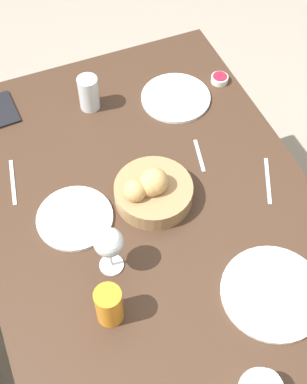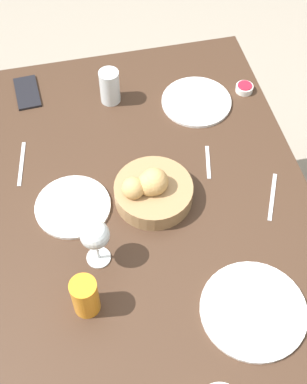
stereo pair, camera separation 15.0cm
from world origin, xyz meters
TOP-DOWN VIEW (x-y plane):
  - ground_plane at (0.00, 0.00)m, footprint 10.00×10.00m
  - dining_table at (0.00, 0.00)m, footprint 1.37×0.94m
  - bread_basket at (0.04, -0.02)m, footprint 0.22×0.22m
  - plate_near_left at (-0.34, -0.19)m, footprint 0.27×0.27m
  - plate_near_right at (0.39, -0.24)m, footprint 0.23×0.23m
  - plate_far_center at (0.06, 0.21)m, footprint 0.21×0.21m
  - juice_glass at (-0.24, 0.21)m, footprint 0.07×0.07m
  - water_tumbler at (0.46, 0.03)m, footprint 0.06×0.06m
  - wine_glass at (-0.11, 0.16)m, footprint 0.08×0.08m
  - jam_bowl_berry at (0.40, -0.41)m, footprint 0.06×0.06m
  - fork_silver at (-0.03, -0.35)m, footprint 0.16×0.08m
  - knife_silver at (0.25, 0.34)m, footprint 0.17×0.04m
  - spoon_coffee at (0.14, -0.21)m, footprint 0.12×0.04m
  - cell_phone at (0.55, 0.29)m, footprint 0.15×0.08m

SIDE VIEW (x-z plane):
  - ground_plane at x=0.00m, z-range 0.00..0.00m
  - dining_table at x=0.00m, z-range 0.28..1.01m
  - fork_silver at x=-0.03m, z-range 0.74..0.74m
  - knife_silver at x=0.25m, z-range 0.74..0.74m
  - spoon_coffee at x=0.14m, z-range 0.74..0.74m
  - cell_phone at x=0.55m, z-range 0.74..0.75m
  - plate_near_left at x=-0.34m, z-range 0.74..0.75m
  - plate_near_right at x=0.39m, z-range 0.74..0.75m
  - plate_far_center at x=0.06m, z-range 0.74..0.75m
  - jam_bowl_berry at x=0.40m, z-range 0.74..0.76m
  - bread_basket at x=0.04m, z-range 0.72..0.84m
  - water_tumbler at x=0.46m, z-range 0.74..0.85m
  - juice_glass at x=-0.24m, z-range 0.74..0.86m
  - wine_glass at x=-0.11m, z-range 0.77..0.93m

